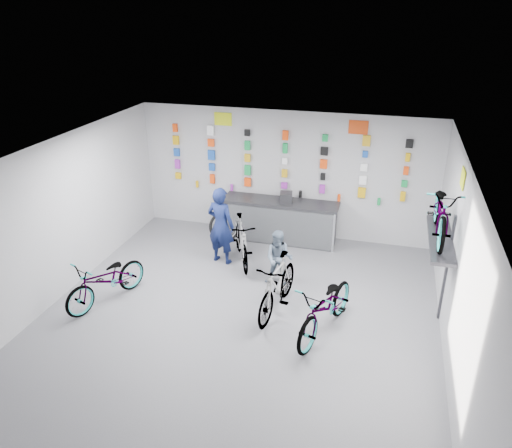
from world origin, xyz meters
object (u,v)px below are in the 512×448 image
(bike_left, at_px, (106,280))
(bike_right, at_px, (326,307))
(bike_center, at_px, (277,285))
(bike_service, at_px, (242,241))
(counter, at_px, (280,221))
(clerk, at_px, (221,226))
(customer, at_px, (279,258))

(bike_left, xyz_separation_m, bike_right, (4.09, 0.13, 0.04))
(bike_center, relative_size, bike_service, 1.04)
(bike_right, bearing_deg, bike_center, 172.85)
(counter, xyz_separation_m, bike_center, (0.62, -2.91, 0.05))
(bike_left, height_order, bike_service, bike_service)
(bike_center, bearing_deg, clerk, 143.91)
(bike_left, height_order, customer, customer)
(counter, relative_size, bike_service, 1.58)
(bike_service, bearing_deg, bike_center, -78.84)
(bike_right, xyz_separation_m, clerk, (-2.55, 1.97, 0.35))
(bike_left, relative_size, bike_center, 1.00)
(bike_left, bearing_deg, counter, 75.00)
(bike_left, distance_m, bike_service, 2.94)
(bike_service, height_order, clerk, clerk)
(bike_left, xyz_separation_m, customer, (2.96, 1.50, 0.11))
(counter, xyz_separation_m, bike_right, (1.57, -3.34, 0.02))
(bike_right, relative_size, bike_service, 1.14)
(clerk, bearing_deg, counter, -113.64)
(bike_service, xyz_separation_m, customer, (0.98, -0.68, 0.07))
(bike_right, distance_m, clerk, 3.24)
(counter, bearing_deg, bike_service, -113.20)
(bike_center, xyz_separation_m, bike_service, (-1.17, 1.62, -0.02))
(counter, bearing_deg, bike_center, -77.94)
(bike_center, relative_size, customer, 1.54)
(bike_left, bearing_deg, customer, 48.01)
(bike_service, relative_size, clerk, 1.00)
(counter, bearing_deg, bike_right, -64.80)
(bike_service, distance_m, clerk, 0.56)
(bike_left, bearing_deg, bike_right, 22.88)
(bike_center, bearing_deg, bike_right, -16.51)
(clerk, bearing_deg, bike_center, 148.23)
(counter, distance_m, customer, 2.01)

